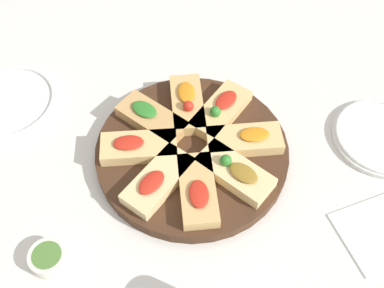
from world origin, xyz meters
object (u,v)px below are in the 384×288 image
Objects in this scene: napkin_stack at (382,232)px; dipping_bowl at (48,257)px; serving_board at (192,152)px; plate_left at (7,101)px; plate_right at (382,137)px.

dipping_bowl is at bearing -174.61° from napkin_stack.
napkin_stack is 0.56m from dipping_bowl.
plate_left is at bearing 161.48° from serving_board.
plate_right is at bearing 76.46° from napkin_stack.
napkin_stack is 2.30× the size of dipping_bowl.
plate_left is 0.77m from napkin_stack.
napkin_stack is (0.72, -0.29, -0.00)m from plate_left.
serving_board reaches higher than plate_left.
serving_board is 2.55× the size of napkin_stack.
dipping_bowl reaches higher than serving_board.
plate_right is (0.38, 0.04, -0.00)m from serving_board.
plate_left is at bearing 114.15° from dipping_bowl.
plate_right is at bearing 22.55° from dipping_bowl.
dipping_bowl is (-0.23, -0.21, 0.00)m from serving_board.
serving_board reaches higher than napkin_stack.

